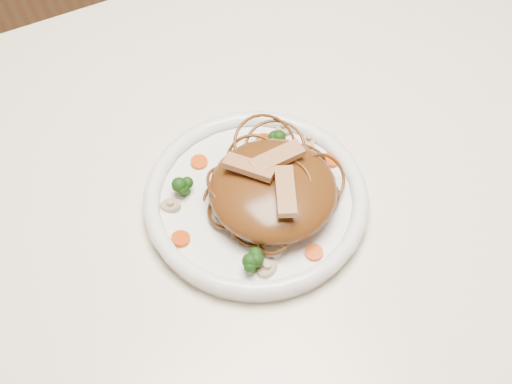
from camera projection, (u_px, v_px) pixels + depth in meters
name	position (u px, v px, depth m)	size (l,w,h in m)	color
table	(285.00, 211.00, 0.98)	(1.20, 0.80, 0.75)	#EFE2CB
plate	(256.00, 203.00, 0.85)	(0.26, 0.26, 0.02)	white
noodle_mound	(273.00, 190.00, 0.82)	(0.15, 0.15, 0.05)	#572C10
chicken_a	(277.00, 158.00, 0.81)	(0.06, 0.02, 0.01)	tan
chicken_b	(249.00, 167.00, 0.80)	(0.06, 0.02, 0.01)	tan
chicken_c	(286.00, 191.00, 0.78)	(0.06, 0.02, 0.01)	tan
broccoli_0	(279.00, 139.00, 0.88)	(0.03, 0.03, 0.03)	#19440E
broccoli_1	(184.00, 185.00, 0.84)	(0.02, 0.02, 0.03)	#19440E
broccoli_2	(253.00, 261.00, 0.78)	(0.03, 0.03, 0.03)	#19440E
broccoli_3	(320.00, 171.00, 0.85)	(0.03, 0.03, 0.03)	#19440E
carrot_0	(265.00, 140.00, 0.90)	(0.02, 0.02, 0.01)	#D23E07
carrot_1	(181.00, 239.00, 0.81)	(0.02, 0.02, 0.01)	#D23E07
carrot_2	(331.00, 160.00, 0.88)	(0.02, 0.02, 0.01)	#D23E07
carrot_3	(199.00, 162.00, 0.88)	(0.02, 0.02, 0.01)	#D23E07
carrot_4	(314.00, 253.00, 0.80)	(0.02, 0.02, 0.01)	#D23E07
mushroom_0	(267.00, 268.00, 0.79)	(0.03, 0.03, 0.01)	#BEA98E
mushroom_1	(308.00, 141.00, 0.90)	(0.02, 0.02, 0.01)	#BEA98E
mushroom_2	(171.00, 206.00, 0.84)	(0.02, 0.02, 0.01)	#BEA98E
mushroom_3	(284.00, 128.00, 0.91)	(0.02, 0.02, 0.01)	#BEA98E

